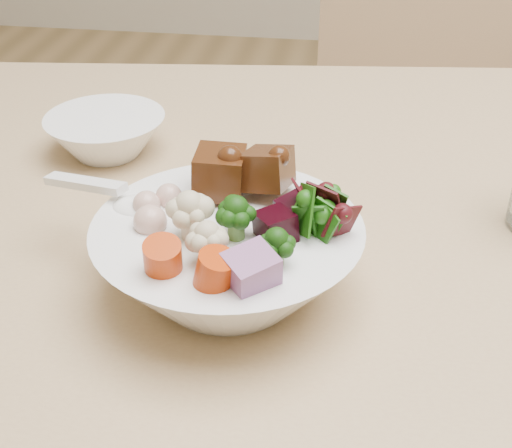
# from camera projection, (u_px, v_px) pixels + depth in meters

# --- Properties ---
(dining_table) EXTENTS (1.85, 1.18, 0.82)m
(dining_table) POSITION_uv_depth(u_px,v_px,m) (495.00, 326.00, 0.70)
(dining_table) COLOR tan
(dining_table) RESTS_ON ground
(chair_far) EXTENTS (0.46, 0.46, 0.94)m
(chair_far) POSITION_uv_depth(u_px,v_px,m) (414.00, 165.00, 1.42)
(chair_far) COLOR tan
(chair_far) RESTS_ON ground
(food_bowl) EXTENTS (0.22, 0.22, 0.12)m
(food_bowl) POSITION_uv_depth(u_px,v_px,m) (230.00, 253.00, 0.59)
(food_bowl) COLOR white
(food_bowl) RESTS_ON dining_table
(soup_spoon) EXTENTS (0.13, 0.07, 0.02)m
(soup_spoon) POSITION_uv_depth(u_px,v_px,m) (124.00, 201.00, 0.61)
(soup_spoon) COLOR white
(soup_spoon) RESTS_ON food_bowl
(side_bowl) EXTENTS (0.14, 0.14, 0.05)m
(side_bowl) POSITION_uv_depth(u_px,v_px,m) (106.00, 135.00, 0.81)
(side_bowl) COLOR white
(side_bowl) RESTS_ON dining_table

